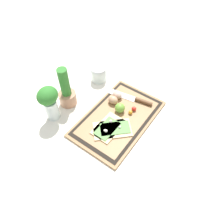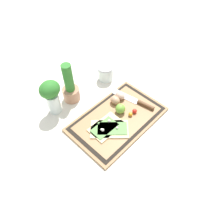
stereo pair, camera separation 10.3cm
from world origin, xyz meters
The scene contains 13 objects.
ground_plane centered at (0.00, 0.00, 0.00)m, with size 6.00×6.00×0.00m, color silver.
cutting_board centered at (0.00, 0.00, 0.01)m, with size 0.50×0.32×0.02m.
pizza_slice_near centered at (-0.08, -0.02, 0.02)m, with size 0.21×0.22×0.02m.
pizza_slice_far centered at (-0.09, 0.00, 0.02)m, with size 0.17×0.11×0.02m.
knife centered at (0.16, -0.02, 0.02)m, with size 0.07×0.27×0.02m.
egg_brown centered at (0.07, 0.08, 0.04)m, with size 0.05×0.06×0.05m, color tan.
egg_pink centered at (0.12, 0.09, 0.04)m, with size 0.05×0.06×0.05m, color beige.
lime centered at (0.04, 0.02, 0.04)m, with size 0.05×0.05×0.05m, color #70A838.
cherry_tomato_red centered at (0.09, -0.04, 0.03)m, with size 0.02×0.02×0.02m, color red.
cherry_tomato_yellow centered at (0.06, -0.04, 0.03)m, with size 0.02×0.02×0.02m, color orange.
herb_pot centered at (-0.07, 0.30, 0.08)m, with size 0.10×0.10×0.24m.
sauce_jar centered at (0.19, 0.28, 0.04)m, with size 0.09×0.09×0.09m.
herb_glass centered at (-0.19, 0.29, 0.12)m, with size 0.11×0.10×0.21m.
Camera 2 is at (-0.54, -0.47, 0.93)m, focal length 35.00 mm.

